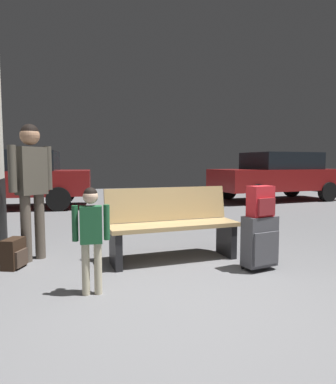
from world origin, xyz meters
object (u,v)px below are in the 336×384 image
object	(u,v)px
bench	(172,224)
parked_car_side	(278,175)
backpack_bright	(261,202)
adult	(31,177)
suitcase	(260,242)
child	(91,229)
backpack_dark_floor	(14,254)
parked_car_far	(11,178)

from	to	relation	value
bench	parked_car_side	xyz separation A→B (m)	(5.26, 5.19, 0.36)
backpack_bright	parked_car_side	xyz separation A→B (m)	(4.45, 5.87, 0.03)
adult	parked_car_side	size ratio (longest dim) A/B	0.40
suitcase	child	world-z (taller)	child
bench	adult	distance (m)	1.81
suitcase	child	bearing A→B (deg)	-175.30
backpack_dark_floor	parked_car_far	size ratio (longest dim) A/B	0.08
backpack_bright	adult	size ratio (longest dim) A/B	0.20
child	backpack_bright	bearing A→B (deg)	4.68
parked_car_side	adult	bearing A→B (deg)	-145.80
adult	parked_car_side	world-z (taller)	adult
child	adult	size ratio (longest dim) A/B	0.59
backpack_bright	suitcase	bearing A→B (deg)	120.25
child	adult	distance (m)	1.52
parked_car_far	child	bearing A→B (deg)	-77.40
backpack_bright	child	distance (m)	1.87
bench	child	xyz separation A→B (m)	(-1.05, -0.84, 0.16)
parked_car_side	parked_car_far	bearing A→B (deg)	175.87
child	backpack_dark_floor	bearing A→B (deg)	126.32
bench	parked_car_side	world-z (taller)	parked_car_side
backpack_bright	backpack_dark_floor	distance (m)	2.85
suitcase	adult	distance (m)	2.81
parked_car_side	backpack_dark_floor	bearing A→B (deg)	-144.95
child	adult	world-z (taller)	adult
backpack_bright	backpack_dark_floor	size ratio (longest dim) A/B	1.00
suitcase	backpack_bright	size ratio (longest dim) A/B	1.78
suitcase	backpack_dark_floor	distance (m)	2.79
suitcase	adult	world-z (taller)	adult
backpack_bright	parked_car_side	size ratio (longest dim) A/B	0.08
adult	parked_car_far	xyz separation A→B (m)	(-0.89, 5.25, -0.22)
bench	backpack_dark_floor	world-z (taller)	bench
adult	bench	bearing A→B (deg)	-17.04
backpack_bright	child	xyz separation A→B (m)	(-1.86, -0.15, -0.17)
backpack_bright	adult	distance (m)	2.73
bench	suitcase	bearing A→B (deg)	-40.18
backpack_bright	parked_car_far	distance (m)	7.24
suitcase	parked_car_far	size ratio (longest dim) A/B	0.14
bench	child	distance (m)	1.35
bench	backpack_bright	xyz separation A→B (m)	(0.81, -0.68, 0.33)
parked_car_far	bench	bearing A→B (deg)	-66.31
suitcase	child	size ratio (longest dim) A/B	0.62
bench	backpack_bright	world-z (taller)	backpack_bright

